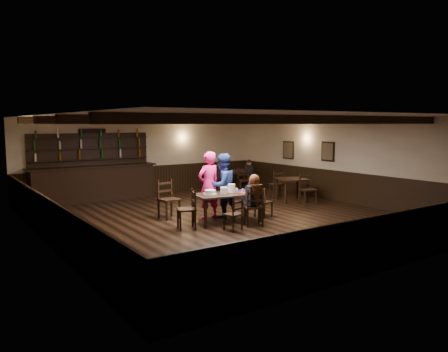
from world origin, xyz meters
TOP-DOWN VIEW (x-y plane):
  - ground at (0.00, 0.00)m, footprint 10.00×10.00m
  - room_shell at (0.01, 0.04)m, footprint 9.02×10.02m
  - dining_table at (-0.21, -0.40)m, footprint 1.78×1.03m
  - chair_near_left at (-0.57, -1.26)m, footprint 0.42×0.41m
  - chair_near_right at (0.08, -1.16)m, footprint 0.57×0.56m
  - chair_end_left at (-1.34, -0.46)m, footprint 0.55×0.56m
  - chair_end_right at (0.91, -0.45)m, footprint 0.43×0.45m
  - chair_far_pushed at (-1.24, 0.92)m, footprint 0.53×0.51m
  - woman_pink at (-0.37, 0.21)m, footprint 0.68×0.47m
  - man_blue at (0.04, 0.16)m, footprint 0.91×0.75m
  - seated_person at (0.11, -1.11)m, footprint 0.35×0.52m
  - cake at (-0.62, -0.26)m, footprint 0.34×0.34m
  - plate_stack_a at (-0.31, -0.43)m, footprint 0.18×0.18m
  - plate_stack_b at (-0.03, -0.35)m, footprint 0.19×0.19m
  - tea_light at (-0.09, -0.34)m, footprint 0.05×0.05m
  - salt_shaker at (0.18, -0.55)m, footprint 0.04×0.04m
  - pepper_shaker at (0.24, -0.58)m, footprint 0.04×0.04m
  - drink_glass at (0.13, -0.35)m, footprint 0.06×0.06m
  - menu_red at (0.27, -0.53)m, footprint 0.35×0.25m
  - menu_blue at (0.31, -0.30)m, footprint 0.31×0.24m
  - bar_counter at (-2.00, 4.72)m, footprint 4.14×0.70m
  - back_table_a at (3.24, 0.88)m, footprint 1.13×1.13m
  - back_table_b at (3.01, 3.85)m, footprint 1.15×1.15m
  - bg_patron_left at (2.47, 3.92)m, footprint 0.23×0.35m
  - bg_patron_right at (3.73, 3.79)m, footprint 0.26×0.36m

SIDE VIEW (x-z plane):
  - ground at x=0.00m, z-range 0.00..0.00m
  - chair_near_left at x=-0.57m, z-range 0.06..0.84m
  - chair_end_right at x=0.91m, z-range 0.07..0.90m
  - chair_near_right at x=0.08m, z-range 0.08..1.02m
  - chair_end_left at x=-1.34m, z-range 0.08..1.03m
  - chair_far_pushed at x=-1.24m, z-range 0.09..1.11m
  - back_table_b at x=3.01m, z-range 0.28..1.03m
  - back_table_a at x=3.24m, z-range 0.28..1.03m
  - dining_table at x=-0.21m, z-range 0.30..1.06m
  - bar_counter at x=-2.00m, z-range -0.37..1.83m
  - menu_red at x=0.27m, z-range 0.75..0.76m
  - menu_blue at x=0.31m, z-range 0.75..0.76m
  - tea_light at x=-0.09m, z-range 0.75..0.80m
  - cake at x=-0.62m, z-range 0.75..0.85m
  - bg_patron_right at x=3.73m, z-range 0.46..1.14m
  - drink_glass at x=0.13m, z-range 0.75..0.85m
  - pepper_shaker at x=0.24m, z-range 0.75..0.86m
  - salt_shaker at x=0.18m, z-range 0.75..0.86m
  - bg_patron_left at x=2.47m, z-range 0.46..1.16m
  - plate_stack_a at x=-0.31m, z-range 0.75..0.92m
  - seated_person at x=0.11m, z-range 0.42..1.27m
  - plate_stack_b at x=-0.03m, z-range 0.75..0.97m
  - man_blue at x=0.04m, z-range 0.00..1.73m
  - woman_pink at x=-0.37m, z-range 0.00..1.79m
  - room_shell at x=0.01m, z-range 0.39..3.10m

